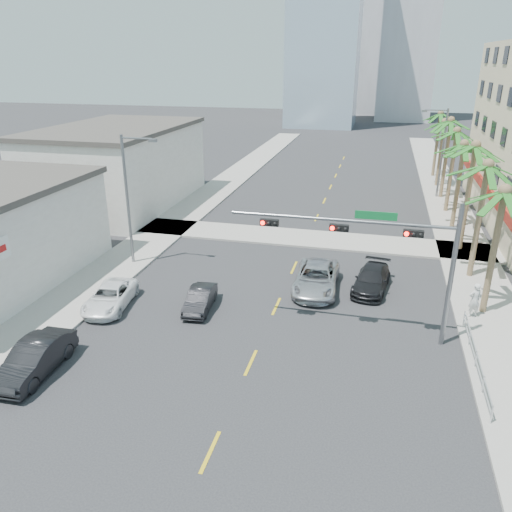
{
  "coord_description": "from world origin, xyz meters",
  "views": [
    {
      "loc": [
        5.14,
        -15.65,
        13.6
      ],
      "look_at": [
        -0.98,
        8.95,
        3.5
      ],
      "focal_mm": 35.0,
      "sensor_mm": 36.0,
      "label": 1
    }
  ],
  "objects_px": {
    "traffic_signal_mast": "(385,246)",
    "car_lane_center": "(316,278)",
    "car_parked_mid": "(35,359)",
    "car_lane_right": "(372,280)",
    "car_lane_left": "(200,299)",
    "car_parked_far": "(110,297)",
    "pedestrian": "(474,300)"
  },
  "relations": [
    {
      "from": "traffic_signal_mast",
      "to": "car_lane_left",
      "type": "height_order",
      "value": "traffic_signal_mast"
    },
    {
      "from": "pedestrian",
      "to": "car_lane_center",
      "type": "bearing_deg",
      "value": -36.78
    },
    {
      "from": "traffic_signal_mast",
      "to": "car_parked_far",
      "type": "distance_m",
      "value": 15.82
    },
    {
      "from": "car_parked_mid",
      "to": "car_lane_left",
      "type": "bearing_deg",
      "value": 54.6
    },
    {
      "from": "car_lane_center",
      "to": "car_parked_mid",
      "type": "bearing_deg",
      "value": -135.01
    },
    {
      "from": "car_parked_mid",
      "to": "pedestrian",
      "type": "relative_size",
      "value": 2.36
    },
    {
      "from": "car_lane_right",
      "to": "car_lane_left",
      "type": "bearing_deg",
      "value": -144.18
    },
    {
      "from": "traffic_signal_mast",
      "to": "car_parked_mid",
      "type": "relative_size",
      "value": 2.36
    },
    {
      "from": "car_parked_far",
      "to": "car_lane_right",
      "type": "relative_size",
      "value": 0.98
    },
    {
      "from": "car_lane_right",
      "to": "pedestrian",
      "type": "xyz_separation_m",
      "value": [
        5.61,
        -2.46,
        0.46
      ]
    },
    {
      "from": "car_lane_left",
      "to": "car_lane_center",
      "type": "bearing_deg",
      "value": 28.28
    },
    {
      "from": "traffic_signal_mast",
      "to": "car_lane_center",
      "type": "xyz_separation_m",
      "value": [
        -3.84,
        4.87,
        -4.28
      ]
    },
    {
      "from": "car_lane_left",
      "to": "pedestrian",
      "type": "relative_size",
      "value": 1.86
    },
    {
      "from": "car_parked_mid",
      "to": "pedestrian",
      "type": "distance_m",
      "value": 22.84
    },
    {
      "from": "traffic_signal_mast",
      "to": "car_lane_right",
      "type": "relative_size",
      "value": 2.35
    },
    {
      "from": "pedestrian",
      "to": "car_parked_far",
      "type": "bearing_deg",
      "value": -16.57
    },
    {
      "from": "car_parked_far",
      "to": "car_lane_left",
      "type": "relative_size",
      "value": 1.25
    },
    {
      "from": "traffic_signal_mast",
      "to": "car_parked_far",
      "type": "height_order",
      "value": "traffic_signal_mast"
    },
    {
      "from": "traffic_signal_mast",
      "to": "car_lane_left",
      "type": "xyz_separation_m",
      "value": [
        -10.02,
        0.69,
        -4.45
      ]
    },
    {
      "from": "car_parked_far",
      "to": "pedestrian",
      "type": "height_order",
      "value": "pedestrian"
    },
    {
      "from": "car_parked_mid",
      "to": "car_lane_center",
      "type": "xyz_separation_m",
      "value": [
        11.34,
        12.02,
        0.01
      ]
    },
    {
      "from": "car_parked_mid",
      "to": "car_lane_center",
      "type": "relative_size",
      "value": 0.83
    },
    {
      "from": "car_lane_center",
      "to": "car_lane_right",
      "type": "distance_m",
      "value": 3.47
    },
    {
      "from": "car_lane_left",
      "to": "pedestrian",
      "type": "height_order",
      "value": "pedestrian"
    },
    {
      "from": "car_parked_far",
      "to": "car_lane_center",
      "type": "relative_size",
      "value": 0.82
    },
    {
      "from": "traffic_signal_mast",
      "to": "car_lane_right",
      "type": "xyz_separation_m",
      "value": [
        -0.48,
        5.73,
        -4.37
      ]
    },
    {
      "from": "traffic_signal_mast",
      "to": "car_lane_center",
      "type": "relative_size",
      "value": 1.96
    },
    {
      "from": "traffic_signal_mast",
      "to": "car_lane_left",
      "type": "relative_size",
      "value": 2.99
    },
    {
      "from": "traffic_signal_mast",
      "to": "car_lane_center",
      "type": "bearing_deg",
      "value": 128.28
    },
    {
      "from": "car_lane_center",
      "to": "pedestrian",
      "type": "distance_m",
      "value": 9.12
    },
    {
      "from": "car_lane_left",
      "to": "car_lane_center",
      "type": "xyz_separation_m",
      "value": [
        6.18,
        4.18,
        0.17
      ]
    },
    {
      "from": "car_parked_mid",
      "to": "car_parked_far",
      "type": "bearing_deg",
      "value": 87.95
    }
  ]
}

